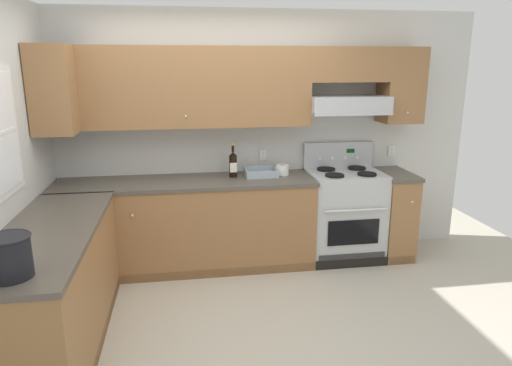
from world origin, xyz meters
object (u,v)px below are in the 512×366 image
paper_towel_roll (282,170)px  wine_bottle (233,164)px  bowl (261,173)px  stove (344,214)px  bucket (9,256)px

paper_towel_roll → wine_bottle: bearing=-178.9°
bowl → stove: bearing=-4.7°
bowl → wine_bottle: bearing=-178.4°
bucket → paper_towel_roll: bucket is taller
bowl → bucket: 2.68m
wine_bottle → paper_towel_roll: 0.52m
stove → bucket: (-2.58, -1.99, 0.56)m
stove → paper_towel_roll: (-0.66, 0.07, 0.48)m
stove → bucket: bearing=-142.4°
stove → bucket: stove is taller
stove → paper_towel_roll: stove is taller
bowl → paper_towel_roll: size_ratio=2.55×
bucket → bowl: bearing=50.4°
wine_bottle → bowl: wine_bottle is taller
stove → paper_towel_roll: size_ratio=9.34×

